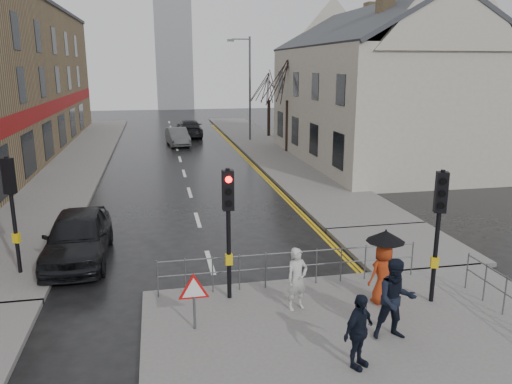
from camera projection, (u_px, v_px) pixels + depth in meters
name	position (u px, v px, depth m)	size (l,w,h in m)	color
ground	(223.00, 307.00, 12.67)	(120.00, 120.00, 0.00)	black
near_pavement	(396.00, 370.00, 9.90)	(10.00, 9.00, 0.14)	#605E5B
left_pavement	(80.00, 156.00, 33.26)	(4.00, 44.00, 0.14)	#605E5B
right_pavement	(264.00, 146.00, 37.65)	(4.00, 40.00, 0.14)	#605E5B
pavement_bridge_right	(403.00, 246.00, 16.74)	(4.00, 4.20, 0.14)	#605E5B
building_right_cream	(375.00, 85.00, 30.89)	(9.00, 16.40, 10.10)	beige
church_tower	(173.00, 43.00, 69.66)	(5.00, 5.00, 18.00)	gray
traffic_signal_near_left	(228.00, 211.00, 12.29)	(0.28, 0.27, 3.40)	black
traffic_signal_near_right	(439.00, 213.00, 12.10)	(0.34, 0.33, 3.40)	black
traffic_signal_far_left	(11.00, 195.00, 13.87)	(0.34, 0.33, 3.40)	black
guard_railing_front	(291.00, 261.00, 13.40)	(7.14, 0.04, 1.00)	#595B5E
warning_sign	(194.00, 292.00, 11.11)	(0.80, 0.07, 1.35)	#595B5E
street_lamp	(248.00, 82.00, 39.23)	(1.83, 0.25, 8.00)	#595B5E
tree_near	(288.00, 78.00, 33.75)	(2.40, 2.40, 6.58)	black
tree_far	(269.00, 85.00, 41.62)	(2.40, 2.40, 5.64)	black
pedestrian_a	(297.00, 279.00, 12.09)	(0.57, 0.37, 1.56)	#B6B6B2
pedestrian_b	(396.00, 300.00, 10.73)	(0.89, 0.69, 1.83)	black
pedestrian_with_umbrella	(384.00, 262.00, 12.33)	(0.96, 0.96, 1.91)	#A63413
pedestrian_d	(359.00, 331.00, 9.72)	(0.91, 0.38, 1.55)	black
car_parked	(78.00, 236.00, 15.51)	(1.86, 4.62, 1.57)	black
car_mid	(178.00, 137.00, 38.15)	(1.41, 4.06, 1.34)	#414446
car_far	(190.00, 128.00, 42.74)	(2.04, 5.01, 1.45)	black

